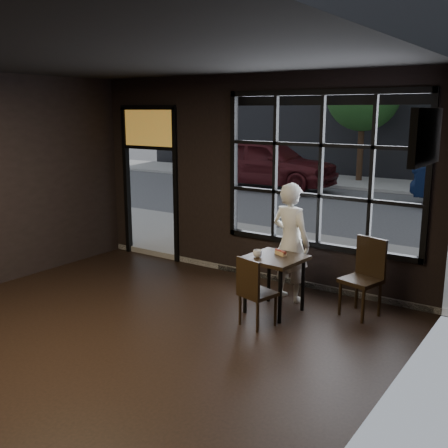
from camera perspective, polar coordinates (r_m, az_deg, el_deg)
The scene contains 14 objects.
floor at distance 6.15m, azimuth -15.28°, elevation -13.83°, with size 6.00×7.00×0.02m, color black.
ceiling at distance 5.58m, azimuth -17.23°, elevation 17.48°, with size 6.00×7.00×0.02m, color black.
wall_right at distance 3.88m, azimuth 13.42°, elevation -3.85°, with size 0.04×7.00×3.20m, color black.
window_frame at distance 7.70m, azimuth 10.49°, elevation 5.72°, with size 3.06×0.12×2.28m, color black.
stained_transom at distance 9.49m, azimuth -8.16°, elevation 10.33°, with size 1.20×0.06×0.70m, color orange.
cafe_table at distance 7.05m, azimuth 5.48°, elevation -6.53°, with size 0.71×0.71×0.77m, color black.
chair_near at distance 6.59m, azimuth 3.72°, elevation -7.32°, with size 0.39×0.39×0.89m, color black.
chair_window at distance 7.08m, azimuth 14.67°, elevation -5.72°, with size 0.45×0.45×1.03m, color black.
man at distance 7.41m, azimuth 7.27°, elevation -1.96°, with size 0.62×0.40×1.69m, color silver.
hotdog at distance 7.02m, azimuth 6.19°, elevation -3.13°, with size 0.20×0.08×0.06m, color tan, non-canonical shape.
cup at distance 6.89m, azimuth 3.68°, elevation -3.23°, with size 0.12×0.12×0.10m, color silver.
tv at distance 5.87m, azimuth 21.12°, elevation 8.85°, with size 0.11×1.00×0.59m, color black.
maroon_car at distance 17.90m, azimuth 4.78°, elevation 6.65°, with size 1.91×4.74×1.61m, color #461216.
tree_left at distance 20.09m, azimuth 14.93°, elevation 13.49°, with size 2.67×2.67×4.56m.
Camera 1 is at (4.31, -3.49, 2.66)m, focal length 42.00 mm.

